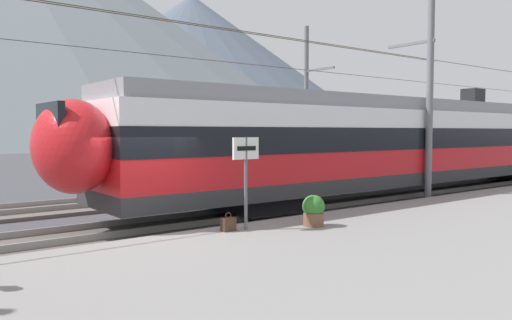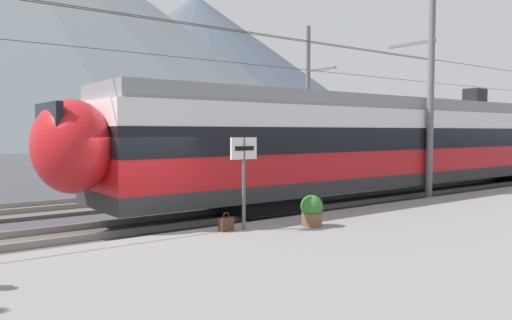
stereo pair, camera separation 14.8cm
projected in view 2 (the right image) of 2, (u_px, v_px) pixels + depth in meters
The scene contains 12 objects.
ground_plane at pixel (147, 245), 11.56m from camera, with size 400.00×400.00×0.00m, color #424247.
platform_slab at pixel (265, 284), 8.01m from camera, with size 120.00×7.50×0.38m, color gray.
track_near at pixel (122, 232), 12.70m from camera, with size 120.00×3.00×0.28m.
track_far at pixel (63, 208), 16.75m from camera, with size 120.00×3.00×0.28m.
train_near_platform at pixel (412, 141), 19.86m from camera, with size 28.15×3.04×4.27m.
train_far_track at pixel (495, 137), 33.77m from camera, with size 33.14×3.03×4.27m.
catenary_mast_mid at pixel (428, 87), 17.74m from camera, with size 45.18×1.96×8.09m.
catenary_mast_far_side at pixel (310, 102), 25.58m from camera, with size 45.18×2.11×8.01m.
platform_sign at pixel (244, 162), 11.40m from camera, with size 0.70×0.08×2.12m.
handbag_near_sign at pixel (226, 224), 11.30m from camera, with size 0.32×0.18×0.43m.
potted_plant_platform_edge at pixel (312, 210), 11.85m from camera, with size 0.54×0.54×0.75m.
mountain_right_ridge at pixel (196, 67), 235.44m from camera, with size 181.81×181.81×66.34m, color #515B6B.
Camera 2 is at (-4.87, -10.64, 2.64)m, focal length 35.02 mm.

